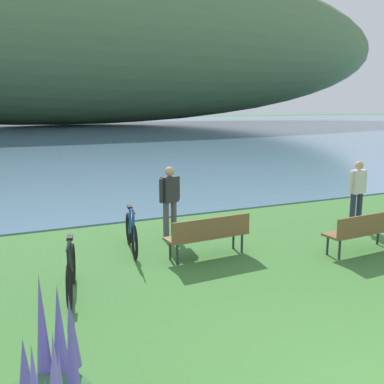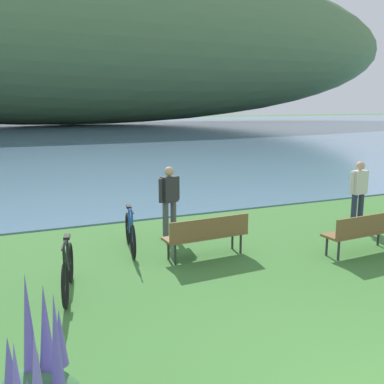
{
  "view_description": "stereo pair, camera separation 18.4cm",
  "coord_description": "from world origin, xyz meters",
  "px_view_note": "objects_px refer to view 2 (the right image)",
  "views": [
    {
      "loc": [
        -3.78,
        -2.74,
        3.16
      ],
      "look_at": [
        0.73,
        7.18,
        1.0
      ],
      "focal_mm": 42.29,
      "sensor_mm": 36.0,
      "label": 1
    },
    {
      "loc": [
        -3.61,
        -2.81,
        3.16
      ],
      "look_at": [
        0.73,
        7.18,
        1.0
      ],
      "focal_mm": 42.29,
      "sensor_mm": 36.0,
      "label": 2
    }
  ],
  "objects_px": {
    "park_bench_further_along": "(207,233)",
    "bicycle_leaning_near_bench": "(68,271)",
    "park_bench_near_camera": "(363,230)",
    "person_on_the_grass": "(359,190)",
    "bicycle_beside_path": "(130,233)",
    "person_at_shoreline": "(169,198)"
  },
  "relations": [
    {
      "from": "park_bench_near_camera",
      "to": "person_at_shoreline",
      "type": "bearing_deg",
      "value": 141.3
    },
    {
      "from": "park_bench_near_camera",
      "to": "park_bench_further_along",
      "type": "distance_m",
      "value": 3.32
    },
    {
      "from": "park_bench_further_along",
      "to": "person_on_the_grass",
      "type": "xyz_separation_m",
      "value": [
        4.53,
        0.57,
        0.46
      ]
    },
    {
      "from": "park_bench_further_along",
      "to": "bicycle_leaning_near_bench",
      "type": "xyz_separation_m",
      "value": [
        -2.91,
        -0.72,
        -0.12
      ]
    },
    {
      "from": "bicycle_leaning_near_bench",
      "to": "person_on_the_grass",
      "type": "relative_size",
      "value": 1.02
    },
    {
      "from": "park_bench_near_camera",
      "to": "person_at_shoreline",
      "type": "distance_m",
      "value": 4.32
    },
    {
      "from": "person_on_the_grass",
      "to": "bicycle_leaning_near_bench",
      "type": "bearing_deg",
      "value": -170.21
    },
    {
      "from": "park_bench_further_along",
      "to": "person_on_the_grass",
      "type": "distance_m",
      "value": 4.59
    },
    {
      "from": "park_bench_further_along",
      "to": "bicycle_leaning_near_bench",
      "type": "relative_size",
      "value": 1.05
    },
    {
      "from": "park_bench_near_camera",
      "to": "person_on_the_grass",
      "type": "distance_m",
      "value": 2.22
    },
    {
      "from": "park_bench_near_camera",
      "to": "person_at_shoreline",
      "type": "height_order",
      "value": "person_at_shoreline"
    },
    {
      "from": "bicycle_leaning_near_bench",
      "to": "bicycle_beside_path",
      "type": "relative_size",
      "value": 0.99
    },
    {
      "from": "bicycle_leaning_near_bench",
      "to": "person_on_the_grass",
      "type": "height_order",
      "value": "person_on_the_grass"
    },
    {
      "from": "park_bench_further_along",
      "to": "bicycle_leaning_near_bench",
      "type": "distance_m",
      "value": 3.0
    },
    {
      "from": "bicycle_beside_path",
      "to": "person_at_shoreline",
      "type": "relative_size",
      "value": 1.03
    },
    {
      "from": "park_bench_further_along",
      "to": "park_bench_near_camera",
      "type": "bearing_deg",
      "value": -19.26
    },
    {
      "from": "park_bench_near_camera",
      "to": "bicycle_leaning_near_bench",
      "type": "height_order",
      "value": "bicycle_leaning_near_bench"
    },
    {
      "from": "bicycle_leaning_near_bench",
      "to": "park_bench_further_along",
      "type": "bearing_deg",
      "value": 13.84
    },
    {
      "from": "park_bench_near_camera",
      "to": "park_bench_further_along",
      "type": "relative_size",
      "value": 1.0
    },
    {
      "from": "bicycle_leaning_near_bench",
      "to": "bicycle_beside_path",
      "type": "distance_m",
      "value": 2.38
    },
    {
      "from": "bicycle_beside_path",
      "to": "person_at_shoreline",
      "type": "distance_m",
      "value": 1.36
    },
    {
      "from": "bicycle_beside_path",
      "to": "person_on_the_grass",
      "type": "bearing_deg",
      "value": -4.78
    }
  ]
}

